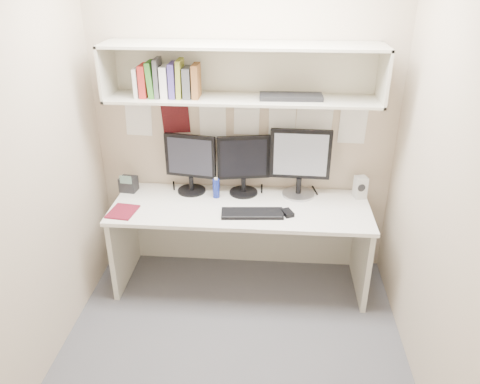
# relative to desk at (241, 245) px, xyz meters

# --- Properties ---
(floor) EXTENTS (2.40, 2.00, 0.01)m
(floor) POSITION_rel_desk_xyz_m (0.00, -0.65, -0.37)
(floor) COLOR #4C4C51
(floor) RESTS_ON ground
(wall_back) EXTENTS (2.40, 0.02, 2.60)m
(wall_back) POSITION_rel_desk_xyz_m (0.00, 0.35, 0.93)
(wall_back) COLOR tan
(wall_back) RESTS_ON ground
(wall_front) EXTENTS (2.40, 0.02, 2.60)m
(wall_front) POSITION_rel_desk_xyz_m (0.00, -1.65, 0.93)
(wall_front) COLOR tan
(wall_front) RESTS_ON ground
(wall_left) EXTENTS (0.02, 2.00, 2.60)m
(wall_left) POSITION_rel_desk_xyz_m (-1.20, -0.65, 0.93)
(wall_left) COLOR tan
(wall_left) RESTS_ON ground
(wall_right) EXTENTS (0.02, 2.00, 2.60)m
(wall_right) POSITION_rel_desk_xyz_m (1.20, -0.65, 0.93)
(wall_right) COLOR tan
(wall_right) RESTS_ON ground
(desk) EXTENTS (2.00, 0.70, 0.73)m
(desk) POSITION_rel_desk_xyz_m (0.00, 0.00, 0.00)
(desk) COLOR silver
(desk) RESTS_ON floor
(overhead_hutch) EXTENTS (2.00, 0.38, 0.40)m
(overhead_hutch) POSITION_rel_desk_xyz_m (0.00, 0.21, 1.35)
(overhead_hutch) COLOR beige
(overhead_hutch) RESTS_ON wall_back
(pinned_papers) EXTENTS (1.92, 0.01, 0.48)m
(pinned_papers) POSITION_rel_desk_xyz_m (0.00, 0.34, 0.88)
(pinned_papers) COLOR white
(pinned_papers) RESTS_ON wall_back
(monitor_left) EXTENTS (0.42, 0.23, 0.49)m
(monitor_left) POSITION_rel_desk_xyz_m (-0.42, 0.22, 0.63)
(monitor_left) COLOR black
(monitor_left) RESTS_ON desk
(monitor_center) EXTENTS (0.42, 0.23, 0.49)m
(monitor_center) POSITION_rel_desk_xyz_m (0.01, 0.22, 0.63)
(monitor_center) COLOR black
(monitor_center) RESTS_ON desk
(monitor_right) EXTENTS (0.48, 0.26, 0.55)m
(monitor_right) POSITION_rel_desk_xyz_m (0.45, 0.22, 0.66)
(monitor_right) COLOR #A5A5AA
(monitor_right) RESTS_ON desk
(keyboard) EXTENTS (0.47, 0.20, 0.02)m
(keyboard) POSITION_rel_desk_xyz_m (0.10, -0.15, 0.38)
(keyboard) COLOR black
(keyboard) RESTS_ON desk
(mouse) EXTENTS (0.10, 0.12, 0.03)m
(mouse) POSITION_rel_desk_xyz_m (0.36, -0.13, 0.38)
(mouse) COLOR black
(mouse) RESTS_ON desk
(speaker) EXTENTS (0.11, 0.11, 0.18)m
(speaker) POSITION_rel_desk_xyz_m (0.94, 0.21, 0.45)
(speaker) COLOR #BBBBB6
(speaker) RESTS_ON desk
(blue_bottle) EXTENTS (0.05, 0.05, 0.17)m
(blue_bottle) POSITION_rel_desk_xyz_m (-0.21, 0.12, 0.44)
(blue_bottle) COLOR navy
(blue_bottle) RESTS_ON desk
(maroon_notebook) EXTENTS (0.22, 0.25, 0.01)m
(maroon_notebook) POSITION_rel_desk_xyz_m (-0.88, -0.18, 0.37)
(maroon_notebook) COLOR maroon
(maroon_notebook) RESTS_ON desk
(desk_phone) EXTENTS (0.14, 0.13, 0.16)m
(desk_phone) POSITION_rel_desk_xyz_m (-0.94, 0.18, 0.43)
(desk_phone) COLOR black
(desk_phone) RESTS_ON desk
(book_stack) EXTENTS (0.47, 0.17, 0.28)m
(book_stack) POSITION_rel_desk_xyz_m (-0.54, 0.13, 1.29)
(book_stack) COLOR silver
(book_stack) RESTS_ON overhead_hutch
(hutch_tray) EXTENTS (0.46, 0.19, 0.03)m
(hutch_tray) POSITION_rel_desk_xyz_m (0.35, 0.15, 1.19)
(hutch_tray) COLOR black
(hutch_tray) RESTS_ON overhead_hutch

